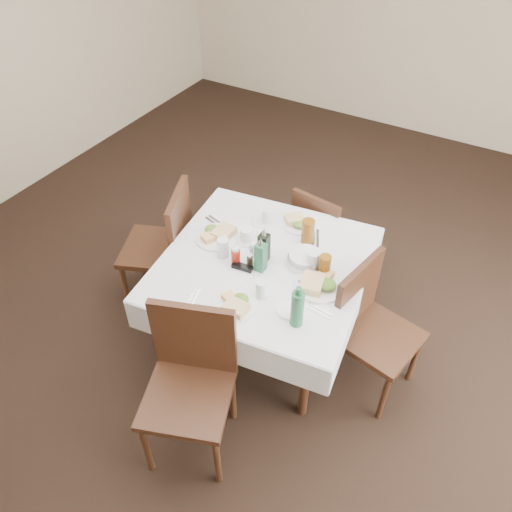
% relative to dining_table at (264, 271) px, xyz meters
% --- Properties ---
extents(ground_plane, '(7.00, 7.00, 0.00)m').
position_rel_dining_table_xyz_m(ground_plane, '(-0.03, 0.14, -0.68)').
color(ground_plane, black).
extents(room_shell, '(6.04, 7.04, 2.80)m').
position_rel_dining_table_xyz_m(room_shell, '(-0.03, 0.14, 1.03)').
color(room_shell, beige).
rests_on(room_shell, ground).
extents(dining_table, '(1.41, 1.41, 0.76)m').
position_rel_dining_table_xyz_m(dining_table, '(0.00, 0.00, 0.00)').
color(dining_table, '#301E10').
rests_on(dining_table, ground).
extents(chair_north, '(0.45, 0.45, 0.84)m').
position_rel_dining_table_xyz_m(chair_north, '(0.05, 0.78, -0.20)').
color(chair_north, '#301E10').
rests_on(chair_north, ground).
extents(chair_south, '(0.60, 0.60, 0.99)m').
position_rel_dining_table_xyz_m(chair_south, '(-0.01, -0.81, -0.11)').
color(chair_south, '#301E10').
rests_on(chair_south, ground).
extents(chair_east, '(0.52, 0.52, 0.94)m').
position_rel_dining_table_xyz_m(chair_east, '(0.70, 0.06, -0.14)').
color(chair_east, '#301E10').
rests_on(chair_east, ground).
extents(chair_west, '(0.60, 0.60, 0.98)m').
position_rel_dining_table_xyz_m(chair_west, '(-0.82, 0.03, -0.12)').
color(chair_west, '#301E10').
rests_on(chair_west, ground).
extents(meal_north, '(0.24, 0.24, 0.05)m').
position_rel_dining_table_xyz_m(meal_north, '(0.02, 0.44, 0.11)').
color(meal_north, white).
rests_on(meal_north, dining_table).
extents(meal_south, '(0.26, 0.26, 0.06)m').
position_rel_dining_table_xyz_m(meal_south, '(0.05, -0.41, 0.11)').
color(meal_south, white).
rests_on(meal_south, dining_table).
extents(meal_east, '(0.31, 0.31, 0.07)m').
position_rel_dining_table_xyz_m(meal_east, '(0.39, -0.03, 0.11)').
color(meal_east, white).
rests_on(meal_east, dining_table).
extents(meal_west, '(0.29, 0.29, 0.06)m').
position_rel_dining_table_xyz_m(meal_west, '(-0.38, 0.05, 0.11)').
color(meal_west, white).
rests_on(meal_west, dining_table).
extents(side_plate_a, '(0.14, 0.14, 0.01)m').
position_rel_dining_table_xyz_m(side_plate_a, '(-0.21, 0.34, 0.09)').
color(side_plate_a, white).
rests_on(side_plate_a, dining_table).
extents(side_plate_b, '(0.15, 0.15, 0.01)m').
position_rel_dining_table_xyz_m(side_plate_b, '(0.32, -0.29, 0.09)').
color(side_plate_b, white).
rests_on(side_plate_b, dining_table).
extents(water_n, '(0.06, 0.06, 0.11)m').
position_rel_dining_table_xyz_m(water_n, '(-0.17, 0.34, 0.14)').
color(water_n, silver).
rests_on(water_n, dining_table).
extents(water_s, '(0.06, 0.06, 0.12)m').
position_rel_dining_table_xyz_m(water_s, '(0.13, -0.27, 0.14)').
color(water_s, silver).
rests_on(water_s, dining_table).
extents(water_e, '(0.08, 0.08, 0.14)m').
position_rel_dining_table_xyz_m(water_e, '(0.29, 0.08, 0.16)').
color(water_e, silver).
rests_on(water_e, dining_table).
extents(water_w, '(0.07, 0.07, 0.13)m').
position_rel_dining_table_xyz_m(water_w, '(-0.25, -0.08, 0.15)').
color(water_w, silver).
rests_on(water_w, dining_table).
extents(iced_tea_a, '(0.08, 0.08, 0.17)m').
position_rel_dining_table_xyz_m(iced_tea_a, '(0.15, 0.31, 0.17)').
color(iced_tea_a, brown).
rests_on(iced_tea_a, dining_table).
extents(iced_tea_b, '(0.07, 0.07, 0.15)m').
position_rel_dining_table_xyz_m(iced_tea_b, '(0.37, 0.07, 0.16)').
color(iced_tea_b, brown).
rests_on(iced_tea_b, dining_table).
extents(bread_basket, '(0.22, 0.22, 0.07)m').
position_rel_dining_table_xyz_m(bread_basket, '(0.23, 0.11, 0.12)').
color(bread_basket, silver).
rests_on(bread_basket, dining_table).
extents(oil_cruet_dark, '(0.06, 0.06, 0.25)m').
position_rel_dining_table_xyz_m(oil_cruet_dark, '(-0.01, 0.02, 0.19)').
color(oil_cruet_dark, black).
rests_on(oil_cruet_dark, dining_table).
extents(oil_cruet_green, '(0.06, 0.06, 0.25)m').
position_rel_dining_table_xyz_m(oil_cruet_green, '(0.01, -0.07, 0.19)').
color(oil_cruet_green, '#1E5B38').
rests_on(oil_cruet_green, dining_table).
extents(ketchup_bottle, '(0.06, 0.06, 0.12)m').
position_rel_dining_table_xyz_m(ketchup_bottle, '(-0.15, -0.10, 0.14)').
color(ketchup_bottle, '#A61B0F').
rests_on(ketchup_bottle, dining_table).
extents(salt_shaker, '(0.03, 0.03, 0.07)m').
position_rel_dining_table_xyz_m(salt_shaker, '(-0.10, 0.02, 0.12)').
color(salt_shaker, white).
rests_on(salt_shaker, dining_table).
extents(pepper_shaker, '(0.04, 0.04, 0.08)m').
position_rel_dining_table_xyz_m(pepper_shaker, '(-0.06, -0.07, 0.13)').
color(pepper_shaker, '#3C2B1C').
rests_on(pepper_shaker, dining_table).
extents(coffee_mug, '(0.14, 0.14, 0.10)m').
position_rel_dining_table_xyz_m(coffee_mug, '(-0.19, 0.12, 0.13)').
color(coffee_mug, white).
rests_on(coffee_mug, dining_table).
extents(sunglasses, '(0.14, 0.06, 0.03)m').
position_rel_dining_table_xyz_m(sunglasses, '(-0.08, -0.12, 0.10)').
color(sunglasses, black).
rests_on(sunglasses, dining_table).
extents(green_bottle, '(0.07, 0.07, 0.28)m').
position_rel_dining_table_xyz_m(green_bottle, '(0.40, -0.35, 0.21)').
color(green_bottle, '#1E5B38').
rests_on(green_bottle, dining_table).
extents(sugar_caddy, '(0.08, 0.05, 0.04)m').
position_rel_dining_table_xyz_m(sugar_caddy, '(0.31, -0.05, 0.11)').
color(sugar_caddy, white).
rests_on(sugar_caddy, dining_table).
extents(cutlery_n, '(0.12, 0.19, 0.01)m').
position_rel_dining_table_xyz_m(cutlery_n, '(0.19, 0.36, 0.09)').
color(cutlery_n, silver).
rests_on(cutlery_n, dining_table).
extents(cutlery_s, '(0.08, 0.17, 0.01)m').
position_rel_dining_table_xyz_m(cutlery_s, '(-0.20, -0.47, 0.09)').
color(cutlery_s, silver).
rests_on(cutlery_s, dining_table).
extents(cutlery_e, '(0.17, 0.06, 0.01)m').
position_rel_dining_table_xyz_m(cutlery_e, '(0.47, -0.21, 0.09)').
color(cutlery_e, silver).
rests_on(cutlery_e, dining_table).
extents(cutlery_w, '(0.20, 0.10, 0.01)m').
position_rel_dining_table_xyz_m(cutlery_w, '(-0.47, 0.17, 0.09)').
color(cutlery_w, silver).
rests_on(cutlery_w, dining_table).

